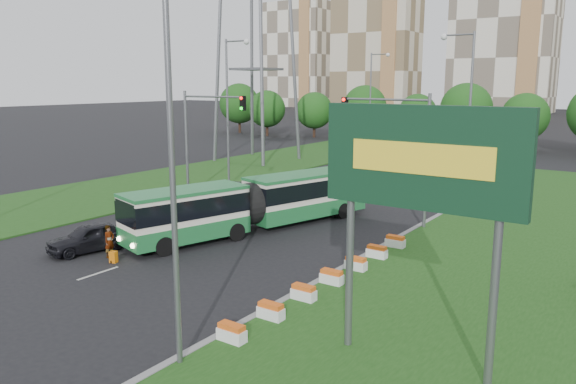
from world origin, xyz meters
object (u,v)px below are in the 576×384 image
Objects in this scene: articulated_bus at (254,203)px; pedestrian at (109,241)px; traffic_mast_median at (402,138)px; car_left_far at (235,192)px; shopping_trolley at (113,257)px; billboard at (421,170)px; traffic_mast_left at (202,128)px; car_left_near at (90,237)px.

pedestrian is at bearing -91.41° from articulated_bus.
car_left_far is (-12.80, -0.16, -4.67)m from traffic_mast_median.
pedestrian is (-2.64, -8.32, -0.79)m from articulated_bus.
shopping_trolley is at bearing -91.26° from car_left_far.
billboard is 17.72m from pedestrian.
billboard and traffic_mast_median have the same top height.
traffic_mast_left is 15.05m from pedestrian.
car_left_near is (4.13, -13.02, -4.62)m from traffic_mast_left.
billboard is at bearing -33.55° from traffic_mast_left.
pedestrian is at bearing 133.22° from shopping_trolley.
traffic_mast_left is 0.50× the size of articulated_bus.
articulated_bus is 8.37m from car_left_far.
traffic_mast_left reaches higher than car_left_far.
billboard is 1.00× the size of traffic_mast_left.
articulated_bus reaches higher than shopping_trolley.
pedestrian is at bearing 10.27° from car_left_near.
articulated_bus is 9.74× the size of pedestrian.
pedestrian is (-16.79, 1.89, -5.34)m from billboard.
billboard is at bearing -23.13° from shopping_trolley.
articulated_bus is at bearing -29.47° from traffic_mast_left.
shopping_trolley is (4.33, -14.41, -0.40)m from car_left_far.
billboard is 1.87× the size of car_left_near.
car_left_far is 7.29× the size of shopping_trolley.
car_left_far reaches higher than shopping_trolley.
pedestrian is (5.84, -13.11, -4.53)m from traffic_mast_left.
traffic_mast_left reaches higher than pedestrian.
traffic_mast_left is 1.87× the size of car_left_near.
car_left_near is 13.97m from car_left_far.
car_left_far is (2.36, 0.84, -4.67)m from traffic_mast_left.
billboard is 4.85× the size of pedestrian.
billboard reaches higher than pedestrian.
car_left_near is 2.66m from shopping_trolley.
articulated_bus is 3.90× the size of car_left_far.
traffic_mast_median reaches higher than car_left_near.
articulated_bus is at bearing -139.08° from traffic_mast_median.
car_left_near is at bearing 173.87° from billboard.
billboard is 17.68m from traffic_mast_median.
car_left_far is (-20.27, 15.84, -5.48)m from billboard.
billboard is at bearing -55.99° from car_left_far.
traffic_mast_median is 1.87× the size of car_left_near.
traffic_mast_median reaches higher than articulated_bus.
shopping_trolley is at bearing -120.16° from traffic_mast_median.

